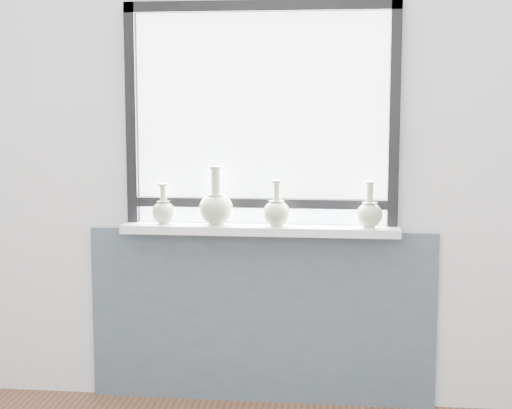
# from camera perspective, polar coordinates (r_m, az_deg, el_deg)

# --- Properties ---
(back_wall) EXTENTS (3.60, 0.02, 2.60)m
(back_wall) POSITION_cam_1_polar(r_m,az_deg,el_deg) (3.79, 0.43, 4.72)
(back_wall) COLOR silver
(back_wall) RESTS_ON ground
(apron_panel) EXTENTS (1.70, 0.03, 0.86)m
(apron_panel) POSITION_cam_1_polar(r_m,az_deg,el_deg) (3.90, 0.38, -8.19)
(apron_panel) COLOR #495463
(apron_panel) RESTS_ON ground
(windowsill) EXTENTS (1.32, 0.18, 0.04)m
(windowsill) POSITION_cam_1_polar(r_m,az_deg,el_deg) (3.73, 0.27, -1.81)
(windowsill) COLOR silver
(windowsill) RESTS_ON apron_panel
(window) EXTENTS (1.30, 0.06, 1.05)m
(window) POSITION_cam_1_polar(r_m,az_deg,el_deg) (3.74, 0.38, 6.85)
(window) COLOR black
(window) RESTS_ON windowsill
(vase_a) EXTENTS (0.12, 0.12, 0.19)m
(vase_a) POSITION_cam_1_polar(r_m,az_deg,el_deg) (3.80, -6.74, -0.44)
(vase_a) COLOR #ACBC94
(vase_a) RESTS_ON windowsill
(vase_b) EXTENTS (0.16, 0.16, 0.28)m
(vase_b) POSITION_cam_1_polar(r_m,az_deg,el_deg) (3.73, -2.93, -0.13)
(vase_b) COLOR #ACBC94
(vase_b) RESTS_ON windowsill
(vase_c) EXTENTS (0.13, 0.13, 0.22)m
(vase_c) POSITION_cam_1_polar(r_m,az_deg,el_deg) (3.69, 1.51, -0.52)
(vase_c) COLOR #ACBC94
(vase_c) RESTS_ON windowsill
(vase_d) EXTENTS (0.13, 0.13, 0.22)m
(vase_d) POSITION_cam_1_polar(r_m,az_deg,el_deg) (3.69, 8.24, -0.62)
(vase_d) COLOR #ACBC94
(vase_d) RESTS_ON windowsill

